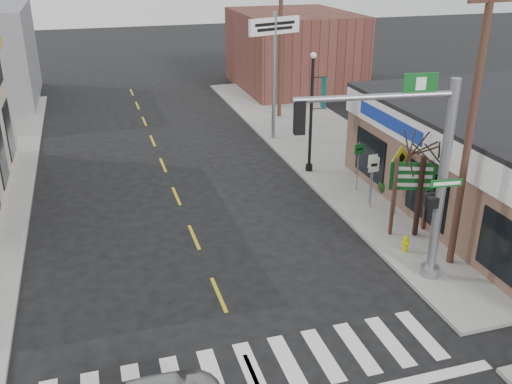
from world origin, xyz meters
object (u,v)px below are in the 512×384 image
object	(u,v)px
guide_sign	(412,184)
utility_pole_far	(280,35)
fire_hydrant	(406,243)
lamp_post	(313,104)
bare_tree	(426,141)
utility_pole_near	(470,131)
traffic_signal_pole	(422,164)
dance_center_sign	(274,45)

from	to	relation	value
guide_sign	utility_pole_far	bearing A→B (deg)	108.20
fire_hydrant	lamp_post	xyz separation A→B (m)	(-0.26, 8.33, 2.91)
bare_tree	utility_pole_near	distance (m)	2.33
fire_hydrant	utility_pole_far	world-z (taller)	utility_pole_far
guide_sign	bare_tree	xyz separation A→B (m)	(0.16, -0.28, 1.72)
bare_tree	utility_pole_far	distance (m)	16.78
lamp_post	bare_tree	bearing A→B (deg)	-73.14
traffic_signal_pole	utility_pole_near	size ratio (longest dim) A/B	0.73
fire_hydrant	utility_pole_far	distance (m)	18.40
guide_sign	bare_tree	distance (m)	1.75
traffic_signal_pole	utility_pole_far	distance (m)	19.54
dance_center_sign	utility_pole_far	size ratio (longest dim) A/B	0.70
bare_tree	utility_pole_far	world-z (taller)	utility_pole_far
fire_hydrant	bare_tree	size ratio (longest dim) A/B	0.13
guide_sign	utility_pole_near	size ratio (longest dim) A/B	0.33
lamp_post	guide_sign	bearing A→B (deg)	-74.02
dance_center_sign	bare_tree	bearing A→B (deg)	-103.18
utility_pole_far	bare_tree	bearing A→B (deg)	-91.87
traffic_signal_pole	dance_center_sign	bearing A→B (deg)	95.08
utility_pole_far	traffic_signal_pole	bearing A→B (deg)	-97.13
guide_sign	utility_pole_far	distance (m)	16.73
lamp_post	utility_pole_far	distance (m)	9.72
fire_hydrant	lamp_post	world-z (taller)	lamp_post
fire_hydrant	dance_center_sign	distance (m)	14.44
utility_pole_near	guide_sign	bearing A→B (deg)	88.65
lamp_post	bare_tree	size ratio (longest dim) A/B	1.20
guide_sign	dance_center_sign	size ratio (longest dim) A/B	0.44
traffic_signal_pole	utility_pole_near	distance (m)	2.13
guide_sign	utility_pole_far	world-z (taller)	utility_pole_far
lamp_post	dance_center_sign	distance (m)	5.61
fire_hydrant	bare_tree	world-z (taller)	bare_tree
dance_center_sign	lamp_post	bearing A→B (deg)	-108.25
traffic_signal_pole	utility_pole_far	bearing A→B (deg)	90.26
traffic_signal_pole	utility_pole_far	xyz separation A→B (m)	(2.24, 19.38, 1.01)
guide_sign	utility_pole_near	bearing A→B (deg)	-64.09
traffic_signal_pole	utility_pole_near	xyz separation A→B (m)	(1.94, 0.55, 0.69)
traffic_signal_pole	lamp_post	xyz separation A→B (m)	(0.58, 9.97, -0.71)
bare_tree	utility_pole_far	bearing A→B (deg)	88.66
guide_sign	lamp_post	world-z (taller)	lamp_post
traffic_signal_pole	dance_center_sign	size ratio (longest dim) A/B	0.98
traffic_signal_pole	bare_tree	bearing A→B (deg)	61.97
lamp_post	bare_tree	world-z (taller)	lamp_post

